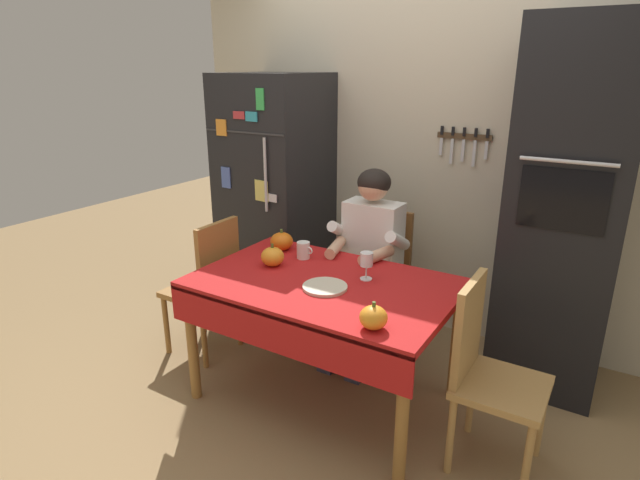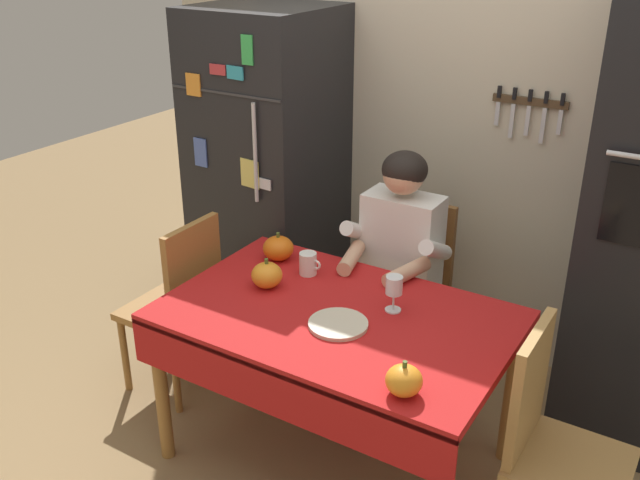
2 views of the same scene
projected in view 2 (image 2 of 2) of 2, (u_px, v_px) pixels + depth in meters
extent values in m
plane|color=#93754C|center=(324.00, 469.00, 3.08)|extent=(10.00, 10.00, 0.00)
cube|color=beige|center=(472.00, 113.00, 3.57)|extent=(3.70, 0.10, 2.60)
cube|color=#4C3823|center=(530.00, 101.00, 3.33)|extent=(0.36, 0.02, 0.04)
cube|color=silver|center=(497.00, 114.00, 3.43)|extent=(0.02, 0.01, 0.12)
cube|color=black|center=(499.00, 92.00, 3.38)|extent=(0.02, 0.01, 0.06)
cube|color=silver|center=(512.00, 121.00, 3.40)|extent=(0.02, 0.01, 0.17)
cube|color=black|center=(515.00, 94.00, 3.34)|extent=(0.02, 0.01, 0.06)
cube|color=silver|center=(527.00, 121.00, 3.36)|extent=(0.02, 0.01, 0.14)
cube|color=black|center=(530.00, 95.00, 3.31)|extent=(0.02, 0.01, 0.06)
cube|color=silver|center=(543.00, 126.00, 3.33)|extent=(0.02, 0.01, 0.17)
cube|color=black|center=(546.00, 97.00, 3.27)|extent=(0.02, 0.01, 0.06)
cube|color=silver|center=(560.00, 122.00, 3.28)|extent=(0.02, 0.01, 0.12)
cube|color=black|center=(563.00, 99.00, 3.24)|extent=(0.02, 0.01, 0.06)
cube|color=black|center=(268.00, 175.00, 3.91)|extent=(0.68, 0.68, 1.80)
cylinder|color=silver|center=(255.00, 154.00, 3.44)|extent=(0.02, 0.02, 0.50)
cube|color=#333335|center=(224.00, 93.00, 3.43)|extent=(0.67, 0.01, 0.01)
cube|color=teal|center=(235.00, 73.00, 3.34)|extent=(0.10, 0.02, 0.06)
cube|color=#E5D666|center=(250.00, 174.00, 3.52)|extent=(0.12, 0.02, 0.14)
cube|color=green|center=(247.00, 50.00, 3.26)|extent=(0.06, 0.01, 0.14)
cube|color=silver|center=(262.00, 183.00, 3.50)|extent=(0.11, 0.02, 0.05)
cube|color=#B73338|center=(218.00, 70.00, 3.39)|extent=(0.09, 0.01, 0.05)
cube|color=#4C66B7|center=(201.00, 152.00, 3.65)|extent=(0.08, 0.01, 0.15)
cube|color=orange|center=(193.00, 85.00, 3.51)|extent=(0.09, 0.01, 0.11)
cylinder|color=#9E6B33|center=(161.00, 391.00, 3.02)|extent=(0.06, 0.06, 0.70)
cylinder|color=#9E6B33|center=(268.00, 312.00, 3.62)|extent=(0.06, 0.06, 0.70)
cylinder|color=#9E6B33|center=(511.00, 392.00, 3.01)|extent=(0.06, 0.06, 0.70)
cube|color=red|center=(337.00, 317.00, 2.86)|extent=(1.40, 0.90, 0.04)
cube|color=red|center=(275.00, 394.00, 2.56)|extent=(1.40, 0.01, 0.20)
cube|color=brown|center=(402.00, 305.00, 3.53)|extent=(0.40, 0.40, 0.04)
cube|color=brown|center=(420.00, 245.00, 3.56)|extent=(0.36, 0.04, 0.48)
cylinder|color=brown|center=(355.00, 349.00, 3.57)|extent=(0.04, 0.04, 0.41)
cylinder|color=brown|center=(385.00, 319.00, 3.83)|extent=(0.04, 0.04, 0.41)
cylinder|color=brown|center=(416.00, 369.00, 3.41)|extent=(0.04, 0.04, 0.41)
cylinder|color=brown|center=(444.00, 337.00, 3.67)|extent=(0.04, 0.04, 0.41)
cube|color=#38384C|center=(346.00, 402.00, 3.45)|extent=(0.10, 0.22, 0.08)
cube|color=#38384C|center=(382.00, 416.00, 3.35)|extent=(0.10, 0.22, 0.08)
cylinder|color=#38384C|center=(352.00, 364.00, 3.41)|extent=(0.09, 0.09, 0.38)
cylinder|color=#38384C|center=(389.00, 377.00, 3.32)|extent=(0.09, 0.09, 0.38)
cube|color=#38384C|center=(371.00, 302.00, 3.42)|extent=(0.12, 0.40, 0.11)
cube|color=#38384C|center=(405.00, 312.00, 3.33)|extent=(0.12, 0.40, 0.11)
cube|color=white|center=(402.00, 243.00, 3.35)|extent=(0.36, 0.20, 0.48)
cylinder|color=white|center=(358.00, 231.00, 3.37)|extent=(0.07, 0.26, 0.18)
cylinder|color=white|center=(436.00, 250.00, 3.18)|extent=(0.07, 0.26, 0.18)
cylinder|color=#D8A884|center=(351.00, 258.00, 3.24)|extent=(0.13, 0.27, 0.07)
cylinder|color=#D8A884|center=(407.00, 272.00, 3.10)|extent=(0.13, 0.27, 0.07)
sphere|color=#D8A884|center=(404.00, 174.00, 3.19)|extent=(0.19, 0.19, 0.19)
ellipsoid|color=black|center=(405.00, 169.00, 3.19)|extent=(0.21, 0.21, 0.17)
cube|color=#9E6B33|center=(170.00, 310.00, 3.48)|extent=(0.40, 0.40, 0.04)
cube|color=#9E6B33|center=(194.00, 272.00, 3.29)|extent=(0.04, 0.36, 0.48)
cylinder|color=#9E6B33|center=(172.00, 324.00, 3.79)|extent=(0.04, 0.04, 0.41)
cylinder|color=#9E6B33|center=(221.00, 343.00, 3.63)|extent=(0.04, 0.04, 0.41)
cylinder|color=#9E6B33|center=(125.00, 355.00, 3.53)|extent=(0.04, 0.04, 0.41)
cylinder|color=#9E6B33|center=(176.00, 376.00, 3.36)|extent=(0.04, 0.04, 0.41)
cube|color=tan|center=(571.00, 465.00, 2.49)|extent=(0.40, 0.40, 0.04)
cube|color=tan|center=(529.00, 389.00, 2.47)|extent=(0.04, 0.36, 0.48)
cylinder|color=tan|center=(530.00, 467.00, 2.80)|extent=(0.04, 0.04, 0.41)
cylinder|color=white|center=(308.00, 264.00, 3.15)|extent=(0.08, 0.08, 0.10)
torus|color=white|center=(316.00, 265.00, 3.12)|extent=(0.05, 0.01, 0.05)
cylinder|color=white|center=(393.00, 310.00, 2.87)|extent=(0.07, 0.07, 0.01)
cylinder|color=white|center=(393.00, 301.00, 2.85)|extent=(0.01, 0.01, 0.07)
cylinder|color=white|center=(394.00, 285.00, 2.82)|extent=(0.07, 0.07, 0.08)
ellipsoid|color=orange|center=(404.00, 380.00, 2.34)|extent=(0.13, 0.13, 0.11)
cylinder|color=#4C6023|center=(405.00, 364.00, 2.32)|extent=(0.02, 0.02, 0.02)
ellipsoid|color=orange|center=(278.00, 248.00, 3.28)|extent=(0.14, 0.14, 0.11)
cylinder|color=#4C6023|center=(278.00, 235.00, 3.25)|extent=(0.02, 0.02, 0.02)
ellipsoid|color=orange|center=(267.00, 275.00, 3.03)|extent=(0.13, 0.13, 0.11)
cylinder|color=#4C6023|center=(266.00, 261.00, 3.00)|extent=(0.02, 0.02, 0.02)
cylinder|color=beige|center=(338.00, 324.00, 2.76)|extent=(0.24, 0.24, 0.02)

